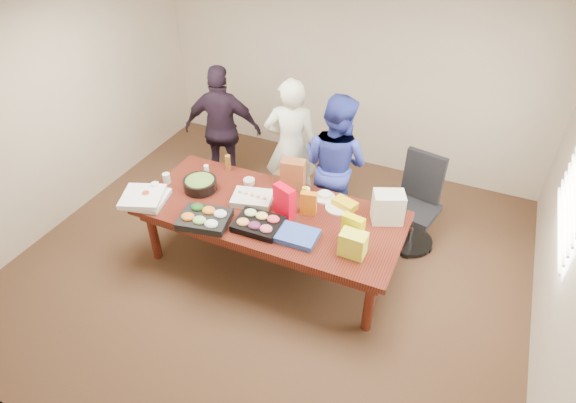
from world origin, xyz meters
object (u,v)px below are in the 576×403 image
at_px(person_center, 291,147).
at_px(person_right, 335,164).
at_px(office_chair, 415,207).
at_px(salad_bowl, 200,184).
at_px(sheet_cake, 252,198).
at_px(conference_table, 271,238).

bearing_deg(person_center, person_right, 149.64).
distance_m(office_chair, person_right, 1.04).
relative_size(person_center, salad_bowl, 4.73).
distance_m(sheet_cake, salad_bowl, 0.64).
xyz_separation_m(office_chair, sheet_cake, (-1.61, -0.89, 0.24)).
distance_m(office_chair, person_center, 1.64).
xyz_separation_m(person_center, salad_bowl, (-0.64, -1.04, -0.07)).
bearing_deg(salad_bowl, conference_table, -2.60).
xyz_separation_m(sheet_cake, salad_bowl, (-0.63, -0.03, 0.02)).
height_order(person_right, sheet_cake, person_right).
bearing_deg(person_right, salad_bowl, 51.80).
bearing_deg(person_center, sheet_cake, 69.84).
height_order(office_chair, sheet_cake, office_chair).
distance_m(conference_table, sheet_cake, 0.49).
xyz_separation_m(conference_table, person_center, (-0.24, 1.08, 0.51)).
bearing_deg(person_right, sheet_cake, 70.56).
bearing_deg(office_chair, sheet_cake, -138.94).
distance_m(conference_table, salad_bowl, 0.99).
bearing_deg(salad_bowl, person_center, 58.28).
bearing_deg(sheet_cake, office_chair, 14.96).
bearing_deg(sheet_cake, person_center, 75.52).
bearing_deg(office_chair, conference_table, -132.49).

